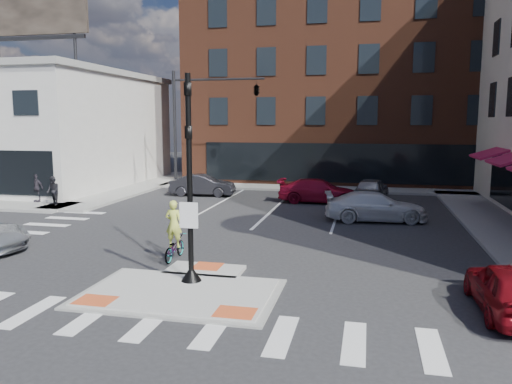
% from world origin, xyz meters
% --- Properties ---
extents(ground, '(120.00, 120.00, 0.00)m').
position_xyz_m(ground, '(0.00, 0.00, 0.00)').
color(ground, '#28282B').
rests_on(ground, ground).
extents(refuge_island, '(5.40, 4.65, 0.13)m').
position_xyz_m(refuge_island, '(0.00, -0.26, 0.05)').
color(refuge_island, gray).
rests_on(refuge_island, ground).
extents(sidewalk_nw, '(23.50, 20.50, 0.15)m').
position_xyz_m(sidewalk_nw, '(-16.76, 15.29, 0.08)').
color(sidewalk_nw, gray).
rests_on(sidewalk_nw, ground).
extents(sidewalk_e, '(3.00, 24.00, 0.15)m').
position_xyz_m(sidewalk_e, '(10.80, 10.00, 0.07)').
color(sidewalk_e, gray).
rests_on(sidewalk_e, ground).
extents(sidewalk_n, '(26.00, 3.00, 0.15)m').
position_xyz_m(sidewalk_n, '(3.00, 22.00, 0.07)').
color(sidewalk_n, gray).
rests_on(sidewalk_n, ground).
extents(building_nw, '(20.40, 16.40, 14.40)m').
position_xyz_m(building_nw, '(-21.98, 19.98, 4.23)').
color(building_nw, silver).
rests_on(building_nw, ground).
extents(building_n, '(24.40, 18.40, 15.50)m').
position_xyz_m(building_n, '(3.00, 31.99, 7.80)').
color(building_n, '#592C1B').
rests_on(building_n, ground).
extents(building_far_left, '(10.00, 12.00, 10.00)m').
position_xyz_m(building_far_left, '(-4.00, 52.00, 5.00)').
color(building_far_left, slate).
rests_on(building_far_left, ground).
extents(building_far_right, '(12.00, 12.00, 12.00)m').
position_xyz_m(building_far_right, '(9.00, 54.00, 6.00)').
color(building_far_right, brown).
rests_on(building_far_right, ground).
extents(signal_pole, '(0.60, 0.60, 5.98)m').
position_xyz_m(signal_pole, '(0.00, 0.40, 2.36)').
color(signal_pole, black).
rests_on(signal_pole, refuge_island).
extents(mast_arm_signal, '(6.10, 2.24, 8.00)m').
position_xyz_m(mast_arm_signal, '(-3.47, 18.00, 6.21)').
color(mast_arm_signal, black).
rests_on(mast_arm_signal, ground).
extents(red_sedan, '(1.66, 3.90, 1.31)m').
position_xyz_m(red_sedan, '(8.50, 0.00, 0.66)').
color(red_sedan, maroon).
rests_on(red_sedan, ground).
extents(white_pickup, '(5.04, 2.60, 1.40)m').
position_xyz_m(white_pickup, '(5.38, 11.32, 0.70)').
color(white_pickup, white).
rests_on(white_pickup, ground).
extents(bg_car_dark, '(4.25, 1.77, 1.37)m').
position_xyz_m(bg_car_dark, '(-5.41, 17.33, 0.68)').
color(bg_car_dark, '#26262B').
rests_on(bg_car_dark, ground).
extents(bg_car_silver, '(2.33, 4.42, 1.43)m').
position_xyz_m(bg_car_silver, '(5.20, 17.44, 0.72)').
color(bg_car_silver, '#9D9FA3').
rests_on(bg_car_silver, ground).
extents(bg_car_red, '(4.82, 2.03, 1.39)m').
position_xyz_m(bg_car_red, '(2.19, 16.21, 0.70)').
color(bg_car_red, maroon).
rests_on(bg_car_red, ground).
extents(cyclist, '(0.60, 1.64, 2.10)m').
position_xyz_m(cyclist, '(-1.50, 2.80, 0.71)').
color(cyclist, '#3F3F44').
rests_on(cyclist, ground).
extents(pedestrian_a, '(0.98, 0.92, 1.60)m').
position_xyz_m(pedestrian_a, '(-12.00, 11.15, 0.95)').
color(pedestrian_a, black).
rests_on(pedestrian_a, sidewalk_nw).
extents(pedestrian_b, '(1.03, 0.63, 1.63)m').
position_xyz_m(pedestrian_b, '(-13.64, 12.00, 0.97)').
color(pedestrian_b, '#2D2832').
rests_on(pedestrian_b, sidewalk_nw).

